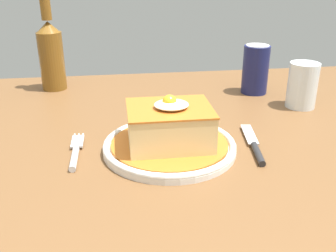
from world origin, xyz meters
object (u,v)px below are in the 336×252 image
object	(u,v)px
beer_bottle_amber	(51,52)
drinking_glass	(302,88)
knife	(255,148)
soda_can	(255,69)
main_plate	(169,146)
fork	(75,153)

from	to	relation	value
beer_bottle_amber	drinking_glass	world-z (taller)	beer_bottle_amber
knife	soda_can	xyz separation A→B (m)	(0.11, 0.32, 0.06)
main_plate	fork	bearing A→B (deg)	179.89
fork	soda_can	xyz separation A→B (m)	(0.43, 0.30, 0.06)
fork	beer_bottle_amber	bearing A→B (deg)	101.96
knife	soda_can	world-z (taller)	soda_can
main_plate	beer_bottle_amber	xyz separation A→B (m)	(-0.25, 0.40, 0.09)
soda_can	drinking_glass	size ratio (longest dim) A/B	1.18
fork	drinking_glass	size ratio (longest dim) A/B	1.34
main_plate	soda_can	size ratio (longest dim) A/B	1.94
fork	soda_can	distance (m)	0.53
main_plate	soda_can	xyz separation A→B (m)	(0.26, 0.30, 0.05)
soda_can	beer_bottle_amber	world-z (taller)	beer_bottle_amber
main_plate	beer_bottle_amber	size ratio (longest dim) A/B	0.91
main_plate	drinking_glass	xyz separation A→B (m)	(0.34, 0.18, 0.04)
main_plate	fork	xyz separation A→B (m)	(-0.17, 0.00, -0.00)
beer_bottle_amber	drinking_glass	bearing A→B (deg)	-20.46
soda_can	drinking_glass	bearing A→B (deg)	-57.98
main_plate	knife	world-z (taller)	main_plate
soda_can	beer_bottle_amber	size ratio (longest dim) A/B	0.47
beer_bottle_amber	drinking_glass	size ratio (longest dim) A/B	2.53
fork	knife	xyz separation A→B (m)	(0.32, -0.02, 0.00)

